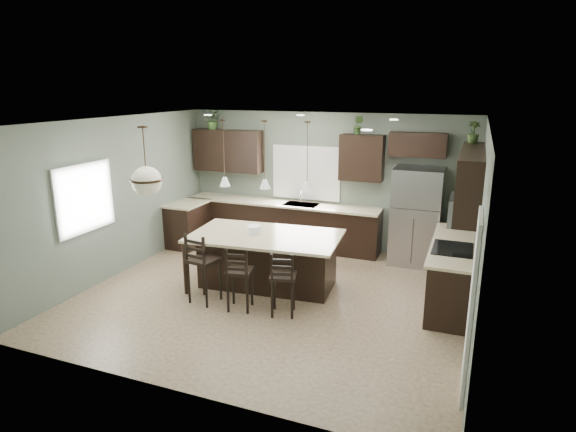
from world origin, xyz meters
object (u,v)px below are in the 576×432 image
Objects in this scene: kitchen_island at (266,261)px; bar_stool_center at (240,278)px; plant_back_left at (213,120)px; serving_dish at (254,230)px; bar_stool_right at (283,283)px; bar_stool_left at (204,267)px; refrigerator at (416,217)px.

kitchen_island is 2.42× the size of bar_stool_center.
plant_back_left is (-2.22, 2.27, 2.14)m from kitchen_island.
serving_dish is (-0.20, -0.02, 0.53)m from kitchen_island.
serving_dish is 0.24× the size of bar_stool_right.
bar_stool_right is (0.67, 0.07, -0.01)m from bar_stool_center.
serving_dish is 1.04m from bar_stool_center.
bar_stool_center is (0.64, -0.04, -0.07)m from bar_stool_left.
bar_stool_center is (-2.21, -3.00, -0.42)m from refrigerator.
kitchen_island is 0.57m from serving_dish.
refrigerator is 4.72m from plant_back_left.
bar_stool_left reaches higher than bar_stool_right.
kitchen_island is at bearing 111.34° from bar_stool_right.
bar_stool_right is (1.31, 0.04, -0.07)m from bar_stool_left.
kitchen_island is at bearing 4.90° from serving_dish.
serving_dish is (-2.39, -2.10, 0.07)m from refrigerator.
kitchen_island is 10.26× the size of serving_dish.
plant_back_left reaches higher than serving_dish.
serving_dish is 0.60× the size of plant_back_left.
kitchen_island is 2.14× the size of bar_stool_left.
bar_stool_center is at bearing 5.98° from bar_stool_left.
serving_dish is at bearing 71.30° from bar_stool_left.
bar_stool_center is at bearing -55.51° from plant_back_left.
refrigerator is at bearing 41.53° from bar_stool_center.
refrigerator reaches higher than kitchen_island.
bar_stool_center is 2.56× the size of plant_back_left.
bar_stool_left is (-2.85, -2.96, -0.35)m from refrigerator.
kitchen_island is 6.20× the size of plant_back_left.
refrigerator is 7.71× the size of serving_dish.
bar_stool_right is 2.53× the size of plant_back_left.
serving_dish is 0.21× the size of bar_stool_left.
bar_stool_right is at bearing -5.77° from bar_stool_center.
serving_dish is 3.45m from plant_back_left.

